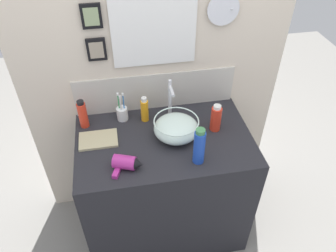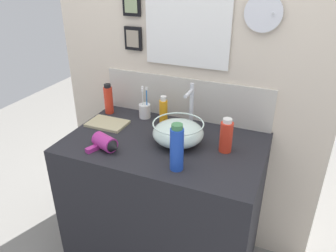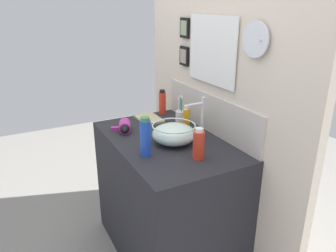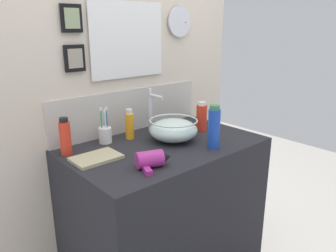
# 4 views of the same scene
# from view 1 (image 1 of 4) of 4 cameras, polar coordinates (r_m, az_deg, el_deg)

# --- Properties ---
(ground_plane) EXTENTS (6.00, 6.00, 0.00)m
(ground_plane) POSITION_cam_1_polar(r_m,az_deg,el_deg) (2.70, -0.49, -16.34)
(ground_plane) COLOR gray
(vanity_counter) EXTENTS (1.08, 0.67, 0.90)m
(vanity_counter) POSITION_cam_1_polar(r_m,az_deg,el_deg) (2.33, -0.56, -10.34)
(vanity_counter) COLOR #232328
(vanity_counter) RESTS_ON ground
(back_panel) EXTENTS (1.71, 0.10, 2.44)m
(back_panel) POSITION_cam_1_polar(r_m,az_deg,el_deg) (2.10, -2.44, 10.94)
(back_panel) COLOR beige
(back_panel) RESTS_ON ground
(glass_bowl_sink) EXTENTS (0.27, 0.27, 0.12)m
(glass_bowl_sink) POSITION_cam_1_polar(r_m,az_deg,el_deg) (1.98, 1.43, -0.34)
(glass_bowl_sink) COLOR silver
(glass_bowl_sink) RESTS_ON vanity_counter
(faucet) EXTENTS (0.02, 0.12, 0.27)m
(faucet) POSITION_cam_1_polar(r_m,az_deg,el_deg) (2.07, 0.39, 5.10)
(faucet) COLOR silver
(faucet) RESTS_ON vanity_counter
(hair_drier) EXTENTS (0.19, 0.14, 0.08)m
(hair_drier) POSITION_cam_1_polar(r_m,az_deg,el_deg) (1.82, -7.19, -6.44)
(hair_drier) COLOR #B22D8C
(hair_drier) RESTS_ON vanity_counter
(toothbrush_cup) EXTENTS (0.07, 0.07, 0.20)m
(toothbrush_cup) POSITION_cam_1_polar(r_m,az_deg,el_deg) (2.14, -7.97, 2.23)
(toothbrush_cup) COLOR white
(toothbrush_cup) RESTS_ON vanity_counter
(soap_dispenser) EXTENTS (0.05, 0.05, 0.18)m
(soap_dispenser) POSITION_cam_1_polar(r_m,az_deg,el_deg) (2.10, -4.10, 2.83)
(soap_dispenser) COLOR orange
(soap_dispenser) RESTS_ON vanity_counter
(lotion_bottle) EXTENTS (0.07, 0.07, 0.18)m
(lotion_bottle) POSITION_cam_1_polar(r_m,az_deg,el_deg) (2.04, 8.35, 1.35)
(lotion_bottle) COLOR red
(lotion_bottle) RESTS_ON vanity_counter
(spray_bottle) EXTENTS (0.06, 0.06, 0.24)m
(spray_bottle) POSITION_cam_1_polar(r_m,az_deg,el_deg) (1.80, 5.46, -3.56)
(spray_bottle) COLOR blue
(spray_bottle) RESTS_ON vanity_counter
(shampoo_bottle) EXTENTS (0.06, 0.06, 0.20)m
(shampoo_bottle) POSITION_cam_1_polar(r_m,az_deg,el_deg) (2.10, -14.62, 1.97)
(shampoo_bottle) COLOR red
(shampoo_bottle) RESTS_ON vanity_counter
(hand_towel) EXTENTS (0.23, 0.16, 0.02)m
(hand_towel) POSITION_cam_1_polar(r_m,az_deg,el_deg) (2.03, -12.03, -2.33)
(hand_towel) COLOR tan
(hand_towel) RESTS_ON vanity_counter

